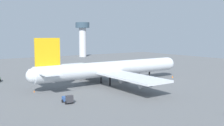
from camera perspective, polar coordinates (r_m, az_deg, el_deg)
The scene contains 7 objects.
ground_plane at distance 102.43m, azimuth 0.00°, elevation -4.56°, with size 270.47×270.47×0.00m, color slate.
cargo_airplane at distance 101.20m, azimuth -0.24°, elevation -1.32°, with size 67.62×60.30×18.23m.
maintenance_van at distance 74.62m, azimuth -9.78°, elevation -7.88°, with size 2.45×3.96×2.43m.
cargo_loader at distance 129.51m, azimuth 5.55°, elevation -1.79°, with size 4.18×3.24×2.39m.
safety_cone_nose at distance 119.25m, azimuth 13.27°, elevation -2.98°, with size 0.59×0.59×0.84m, color orange.
safety_cone_tail at distance 91.05m, azimuth -16.86°, elevation -6.02°, with size 0.43×0.43×0.62m, color orange.
control_tower at distance 227.09m, azimuth -6.54°, elevation 6.09°, with size 12.10×12.10×29.87m.
Camera 1 is at (-56.68, -83.10, 19.34)m, focal length 41.22 mm.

